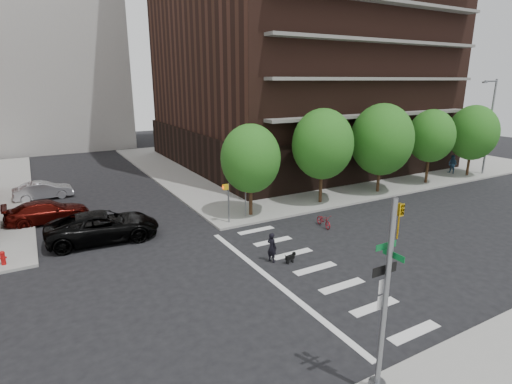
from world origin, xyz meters
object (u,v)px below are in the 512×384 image
object	(u,v)px
pedestrian_far	(453,164)
scooter	(324,221)
parked_car_silver	(43,190)
parked_car_black	(103,226)
traffic_signal	(384,315)
parked_car_maroon	(47,211)
dog_walker	(272,247)
fire_hydrant	(3,257)

from	to	relation	value
pedestrian_far	scooter	bearing A→B (deg)	-77.55
parked_car_silver	pedestrian_far	world-z (taller)	pedestrian_far
parked_car_black	pedestrian_far	size ratio (longest dim) A/B	3.43
traffic_signal	scooter	distance (m)	14.33
parked_car_black	parked_car_silver	world-z (taller)	parked_car_black
parked_car_black	parked_car_maroon	world-z (taller)	parked_car_black
scooter	pedestrian_far	size ratio (longest dim) A/B	0.87
parked_car_silver	dog_walker	world-z (taller)	dog_walker
traffic_signal	scooter	size ratio (longest dim) A/B	3.79
fire_hydrant	scooter	size ratio (longest dim) A/B	0.46
traffic_signal	pedestrian_far	size ratio (longest dim) A/B	3.30
traffic_signal	parked_car_maroon	distance (m)	23.02
parked_car_black	parked_car_maroon	bearing A→B (deg)	32.60
traffic_signal	parked_car_black	bearing A→B (deg)	106.96
parked_car_black	traffic_signal	bearing A→B (deg)	-158.32
dog_walker	pedestrian_far	bearing A→B (deg)	-90.36
traffic_signal	pedestrian_far	xyz separation A→B (m)	(27.77, 17.17, -1.64)
traffic_signal	fire_hydrant	distance (m)	18.42
parked_car_maroon	parked_car_black	bearing A→B (deg)	-154.22
parked_car_black	scooter	xyz separation A→B (m)	(12.60, -4.54, -0.45)
parked_car_black	pedestrian_far	world-z (taller)	pedestrian_far
traffic_signal	parked_car_maroon	xyz separation A→B (m)	(-7.73, 21.60, -1.96)
parked_car_silver	pedestrian_far	distance (m)	37.04
scooter	parked_car_silver	bearing A→B (deg)	141.72
traffic_signal	pedestrian_far	world-z (taller)	traffic_signal
fire_hydrant	pedestrian_far	world-z (taller)	pedestrian_far
parked_car_maroon	scooter	bearing A→B (deg)	-124.33
parked_car_maroon	dog_walker	size ratio (longest dim) A/B	3.20
fire_hydrant	scooter	distance (m)	17.91
parked_car_silver	parked_car_black	bearing A→B (deg)	-169.04
fire_hydrant	parked_car_maroon	world-z (taller)	parked_car_maroon
traffic_signal	parked_car_silver	size ratio (longest dim) A/B	1.41
traffic_signal	parked_car_black	xyz separation A→B (m)	(-5.03, 16.49, -1.83)
traffic_signal	parked_car_silver	distance (m)	28.83
parked_car_silver	dog_walker	xyz separation A→B (m)	(9.74, -18.45, 0.09)
fire_hydrant	pedestrian_far	xyz separation A→B (m)	(37.80, 1.88, 0.51)
traffic_signal	fire_hydrant	bearing A→B (deg)	123.26
fire_hydrant	dog_walker	world-z (taller)	dog_walker
parked_car_maroon	pedestrian_far	world-z (taller)	pedestrian_far
fire_hydrant	parked_car_silver	xyz separation A→B (m)	(2.30, 12.41, 0.15)
traffic_signal	parked_car_black	world-z (taller)	traffic_signal
traffic_signal	dog_walker	bearing A→B (deg)	77.75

